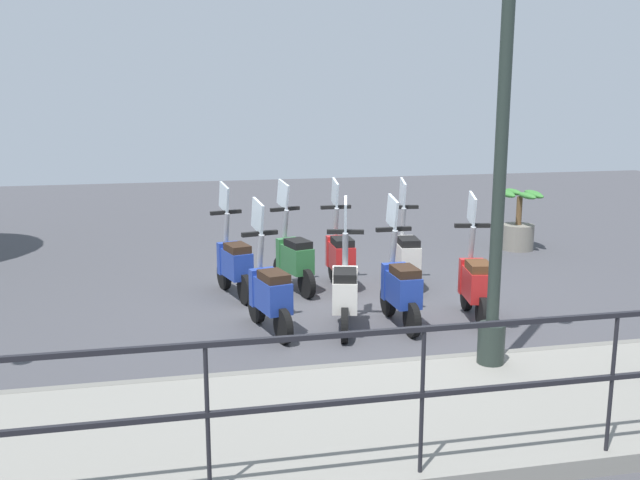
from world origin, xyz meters
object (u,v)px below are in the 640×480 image
lamp_post_near (500,164)px  scooter_near_2 (345,291)px  scooter_far_1 (340,255)px  scooter_far_2 (294,258)px  potted_palm (518,225)px  scooter_near_3 (269,293)px  scooter_near_1 (400,287)px  scooter_near_0 (475,282)px  scooter_far_3 (234,262)px  scooter_far_0 (406,255)px

lamp_post_near → scooter_near_2: bearing=32.5°
scooter_far_1 → scooter_far_2: size_ratio=1.00×
potted_palm → scooter_far_2: bearing=112.7°
scooter_near_3 → scooter_near_2: bearing=-110.9°
scooter_near_1 → scooter_near_0: bearing=-90.3°
scooter_near_2 → scooter_far_2: same height
scooter_far_1 → scooter_far_3: (-0.11, 1.51, 0.00)m
scooter_near_2 → scooter_far_2: bearing=23.3°
potted_palm → scooter_near_2: (-3.62, 4.07, 0.04)m
scooter_far_2 → scooter_far_3: size_ratio=1.00×
scooter_near_2 → scooter_far_1: bearing=2.4°
scooter_near_1 → scooter_near_3: (0.08, 1.56, 0.00)m
scooter_near_1 → scooter_near_3: bearing=85.3°
scooter_near_1 → scooter_far_2: size_ratio=1.00×
scooter_near_0 → scooter_near_3: size_ratio=1.00×
lamp_post_near → scooter_near_0: (1.71, -0.60, -1.62)m
scooter_near_0 → scooter_near_3: 2.53m
potted_palm → scooter_near_0: scooter_near_0 is taller
scooter_near_2 → scooter_near_3: 0.88m
scooter_near_3 → scooter_far_0: 2.63m
scooter_near_3 → lamp_post_near: bearing=-146.2°
scooter_near_3 → scooter_far_2: bearing=-32.8°
lamp_post_near → scooter_near_1: lamp_post_near is taller
lamp_post_near → potted_palm: size_ratio=4.15×
lamp_post_near → scooter_near_3: lamp_post_near is taller
scooter_far_1 → lamp_post_near: bearing=-168.3°
scooter_far_0 → scooter_far_3: 2.43m
scooter_near_1 → scooter_far_1: bearing=8.0°
scooter_near_3 → scooter_far_0: (1.50, -2.17, 0.00)m
scooter_near_2 → scooter_near_3: same height
scooter_near_1 → scooter_near_3: 1.56m
scooter_far_1 → scooter_near_1: bearing=-169.6°
scooter_near_1 → scooter_far_1: size_ratio=1.00×
potted_palm → scooter_near_3: (-3.51, 4.94, 0.04)m
lamp_post_near → scooter_near_0: size_ratio=2.86×
scooter_near_0 → scooter_near_1: bearing=102.0°
potted_palm → scooter_far_1: 4.12m
scooter_far_0 → scooter_near_1: bearing=166.0°
scooter_far_0 → scooter_far_2: bearing=90.0°
scooter_near_2 → scooter_far_3: bearing=48.0°
scooter_far_0 → scooter_far_3: bearing=95.0°
scooter_far_1 → scooter_far_2: same height
lamp_post_near → scooter_far_2: lamp_post_near is taller
potted_palm → scooter_far_2: size_ratio=0.69×
scooter_near_0 → scooter_near_2: bearing=102.4°
lamp_post_near → scooter_far_3: size_ratio=2.86×
scooter_far_1 → scooter_near_3: bearing=144.1°
scooter_near_1 → scooter_far_1: same height
potted_palm → scooter_far_0: size_ratio=0.69×
scooter_near_0 → scooter_near_2: (-0.06, 1.65, 0.00)m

